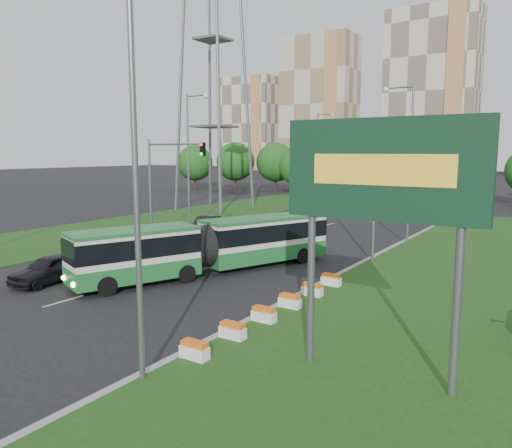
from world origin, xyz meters
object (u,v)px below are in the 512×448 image
Objects in this scene: transmission_pylon at (213,22)px; car_left_far at (206,225)px; traffic_mast_left at (165,173)px; articulated_bus at (207,245)px; traffic_mast_median at (351,178)px; shopping_trolley at (84,282)px; car_left_near at (50,269)px; billboard at (382,181)px; pedestrian at (105,272)px.

transmission_pylon is 28.14m from car_left_far.
traffic_mast_left is 0.18× the size of transmission_pylon.
traffic_mast_median is at bearing 75.98° from articulated_bus.
traffic_mast_median is 17.28m from shopping_trolley.
articulated_bus is at bearing -68.82° from car_left_far.
traffic_mast_left is 14.50m from car_left_near.
car_left_far is (-14.14, 2.89, -4.57)m from traffic_mast_median.
traffic_mast_left is at bearing 146.45° from billboard.
billboard is 1.70× the size of car_left_far.
traffic_mast_left is 27.03m from transmission_pylon.
transmission_pylon is (-24.78, 18.00, 16.65)m from traffic_mast_median.
car_left_near is at bearing -73.85° from traffic_mast_left.
billboard reaches higher than shopping_trolley.
billboard reaches higher than articulated_bus.
billboard is 1.00× the size of traffic_mast_left.
car_left_near is 0.95× the size of car_left_far.
traffic_mast_left reaches higher than car_left_far.
articulated_bus is 3.58× the size of car_left_near.
transmission_pylon reaches higher than car_left_far.
traffic_mast_left is at bearing 37.99° from pedestrian.
traffic_mast_left is 1.70× the size of car_left_far.
billboard is at bearing -9.88° from shopping_trolley.
traffic_mast_left reaches higher than pedestrian.
car_left_far is (-21.61, 18.90, -5.39)m from billboard.
pedestrian is at bearing -120.93° from traffic_mast_median.
car_left_far is 2.74× the size of pedestrian.
billboard is 1.79× the size of car_left_near.
pedestrian is 2.54× the size of shopping_trolley.
traffic_mast_left is 1.79× the size of car_left_near.
billboard reaches higher than car_left_near.
transmission_pylon is at bearing 107.61° from car_left_far.
transmission_pylon reaches higher than articulated_bus.
shopping_trolley is (-3.14, -6.28, -1.28)m from articulated_bus.
billboard is at bearing -58.72° from car_left_far.
traffic_mast_median is 16.13m from pedestrian.
car_left_near is 17.34m from car_left_far.
pedestrian reaches higher than car_left_far.
traffic_mast_median is 0.18× the size of transmission_pylon.
billboard is at bearing -46.52° from transmission_pylon.
billboard is 16.54m from pedestrian.
articulated_bus is 7.14m from shopping_trolley.
transmission_pylon is 2.75× the size of articulated_bus.
shopping_trolley is at bearing -63.79° from traffic_mast_left.
pedestrian is 1.20m from shopping_trolley.
shopping_trolley is at bearing -0.88° from car_left_near.
transmission_pylon is 40.86m from car_left_near.
traffic_mast_median is 15.14m from car_left_far.
pedestrian is at bearing -61.75° from transmission_pylon.
car_left_far reaches higher than car_left_near.
billboard is 11.81× the size of shopping_trolley.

